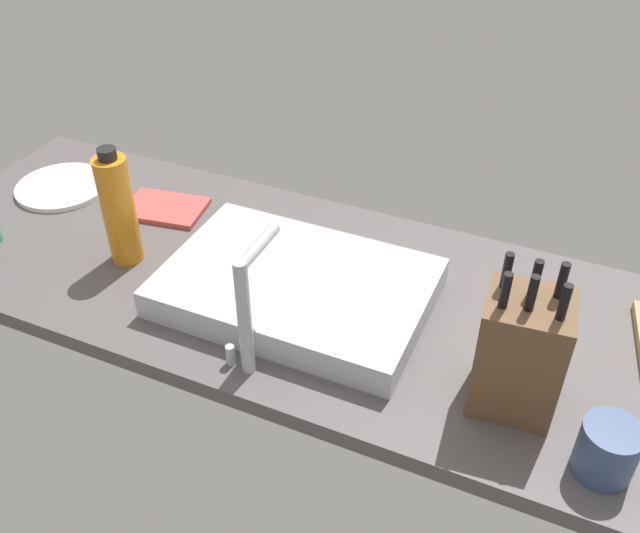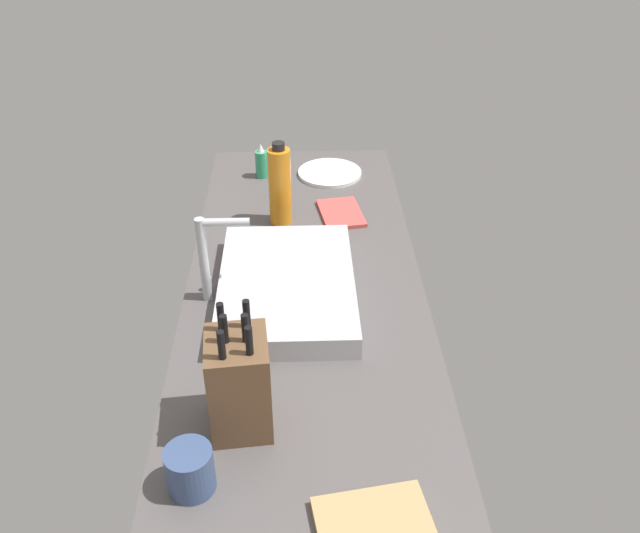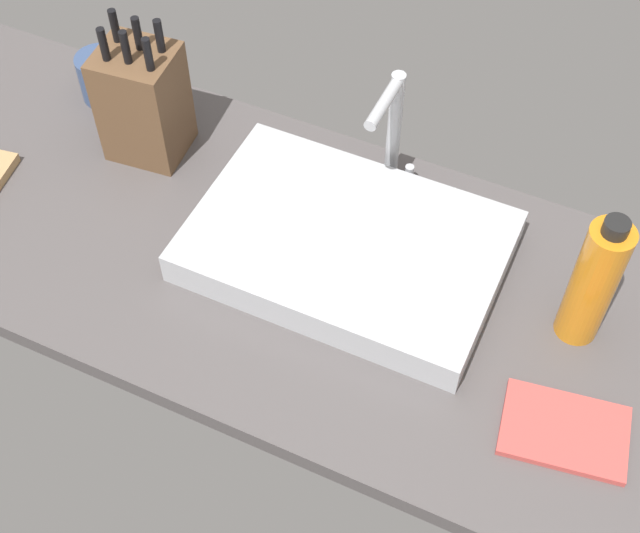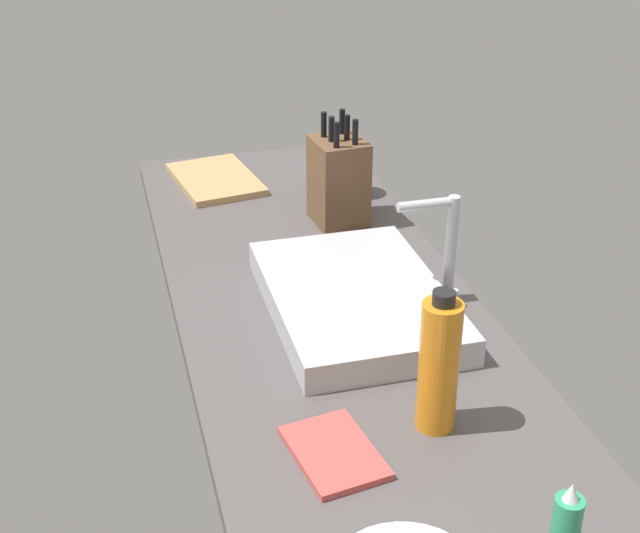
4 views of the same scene
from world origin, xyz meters
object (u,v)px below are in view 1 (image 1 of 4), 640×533
object	(u,v)px
faucet	(247,304)
dinner_plate	(62,187)
knife_block	(520,352)
coffee_mug	(607,450)
dish_towel	(165,208)
water_bottle	(119,209)
sink_basin	(297,288)

from	to	relation	value
faucet	dinner_plate	xyz separation A→B (cm)	(69.59, -32.72, -13.12)
knife_block	dinner_plate	world-z (taller)	knife_block
faucet	coffee_mug	size ratio (longest dim) A/B	2.53
dinner_plate	coffee_mug	world-z (taller)	coffee_mug
knife_block	dish_towel	size ratio (longest dim) A/B	1.51
water_bottle	sink_basin	bearing A→B (deg)	-176.83
faucet	knife_block	xyz separation A→B (cm)	(-42.71, -9.93, -2.85)
sink_basin	knife_block	distance (cm)	44.52
faucet	dish_towel	distance (cm)	55.84
faucet	coffee_mug	bearing A→B (deg)	-178.29
sink_basin	dinner_plate	xyz separation A→B (cm)	(69.36, -14.05, -2.38)
dinner_plate	dish_towel	bearing A→B (deg)	-175.58
water_bottle	coffee_mug	world-z (taller)	water_bottle
sink_basin	water_bottle	size ratio (longest dim) A/B	1.97
dinner_plate	dish_towel	xyz separation A→B (cm)	(-28.01, -2.17, 0.00)
faucet	coffee_mug	distance (cm)	58.78
water_bottle	coffee_mug	distance (cm)	97.78
knife_block	water_bottle	xyz separation A→B (cm)	(81.03, -6.62, 1.13)
faucet	sink_basin	bearing A→B (deg)	-89.29
knife_block	coffee_mug	size ratio (longest dim) A/B	2.96
dinner_plate	dish_towel	distance (cm)	28.10
faucet	knife_block	world-z (taller)	knife_block
water_bottle	knife_block	bearing A→B (deg)	175.33
coffee_mug	knife_block	bearing A→B (deg)	-28.14
sink_basin	coffee_mug	bearing A→B (deg)	163.79
sink_basin	knife_block	size ratio (longest dim) A/B	1.84
dish_towel	coffee_mug	distance (cm)	105.07
dinner_plate	coffee_mug	xyz separation A→B (cm)	(-127.63, 30.99, 4.00)
knife_block	dish_towel	world-z (taller)	knife_block
coffee_mug	sink_basin	bearing A→B (deg)	-16.21
sink_basin	faucet	size ratio (longest dim) A/B	2.16
water_bottle	faucet	bearing A→B (deg)	156.64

